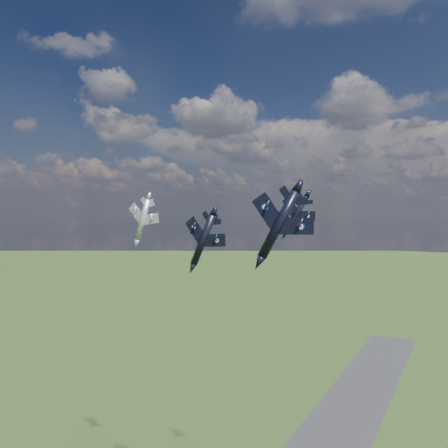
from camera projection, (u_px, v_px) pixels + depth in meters
The scene contains 4 objects.
jet_lead_navy at pixel (203, 239), 90.02m from camera, with size 11.14×15.53×3.21m, color black, non-canonical shape.
jet_right_navy at pixel (279, 224), 64.86m from camera, with size 10.88×15.17×3.14m, color black, non-canonical shape.
jet_high_navy at pixel (296, 214), 97.61m from camera, with size 9.13×12.73×2.63m, color black, non-canonical shape.
jet_left_silver at pixel (143, 220), 107.60m from camera, with size 10.46×14.58×3.02m, color #9EA0A9, non-canonical shape.
Camera 1 is at (43.95, -66.76, 85.04)m, focal length 35.00 mm.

